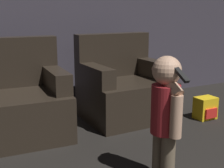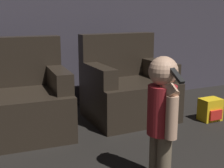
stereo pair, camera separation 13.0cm
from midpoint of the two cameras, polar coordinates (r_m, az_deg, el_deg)
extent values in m
cube|color=#3D3842|center=(3.97, -6.41, 14.67)|extent=(8.40, 0.05, 2.60)
cube|color=black|center=(3.14, -15.07, -5.34)|extent=(0.96, 0.84, 0.44)
cube|color=black|center=(3.34, -16.16, 3.99)|extent=(0.92, 0.22, 0.50)
cube|color=black|center=(3.12, -8.55, 0.90)|extent=(0.20, 0.63, 0.20)
cube|color=black|center=(3.52, 4.27, -2.89)|extent=(0.92, 0.80, 0.44)
cube|color=black|center=(3.69, 1.98, 5.35)|extent=(0.91, 0.17, 0.50)
cube|color=black|center=(3.28, -1.35, 1.66)|extent=(0.17, 0.63, 0.20)
cube|color=black|center=(3.65, 9.50, 2.66)|extent=(0.17, 0.63, 0.20)
cylinder|color=brown|center=(2.35, 9.67, -12.57)|extent=(0.10, 0.10, 0.36)
cylinder|color=brown|center=(2.27, 11.17, -13.64)|extent=(0.10, 0.10, 0.36)
cylinder|color=maroon|center=(2.17, 10.79, -4.72)|extent=(0.20, 0.20, 0.34)
sphere|color=tan|center=(2.11, 11.11, 2.33)|extent=(0.20, 0.20, 0.20)
cylinder|color=tan|center=(2.08, 12.64, -6.04)|extent=(0.08, 0.08, 0.29)
cylinder|color=tan|center=(2.12, 11.18, 0.52)|extent=(0.08, 0.29, 0.22)
cube|color=black|center=(2.01, 13.36, 1.82)|extent=(0.04, 0.16, 0.10)
cube|color=yellow|center=(3.67, 18.48, -4.43)|extent=(0.23, 0.17, 0.25)
cube|color=red|center=(3.62, 19.45, -5.38)|extent=(0.16, 0.02, 0.11)
camera|label=1|loc=(0.06, -88.60, 0.33)|focal=50.00mm
camera|label=2|loc=(0.06, 91.40, -0.33)|focal=50.00mm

